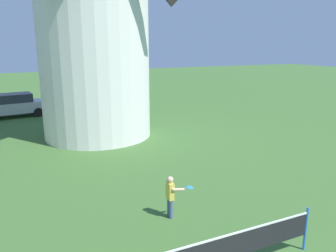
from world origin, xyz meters
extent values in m
cylinder|color=white|center=(0.71, 14.34, 5.37)|extent=(5.51, 5.51, 10.74)
cylinder|color=blue|center=(2.76, 2.14, 0.55)|extent=(0.06, 0.06, 1.10)
cube|color=white|center=(0.11, 2.14, 0.97)|extent=(5.27, 0.02, 0.04)
cylinder|color=slate|center=(0.50, 4.93, 0.28)|extent=(0.11, 0.11, 0.56)
cylinder|color=slate|center=(0.50, 4.79, 0.28)|extent=(0.11, 0.11, 0.56)
cube|color=#E5CC4C|center=(0.50, 4.86, 0.81)|extent=(0.15, 0.27, 0.50)
sphere|color=#DBB28E|center=(0.50, 4.86, 1.14)|extent=(0.19, 0.19, 0.19)
cylinder|color=#DBB28E|center=(0.50, 5.03, 0.79)|extent=(0.08, 0.08, 0.37)
cylinder|color=#DBB28E|center=(0.67, 4.70, 0.88)|extent=(0.38, 0.08, 0.14)
cylinder|color=#338CCC|center=(0.82, 4.70, 0.88)|extent=(0.22, 0.03, 0.04)
ellipsoid|color=#338CCC|center=(1.04, 4.70, 0.88)|extent=(0.18, 0.24, 0.03)
cube|color=silver|center=(-3.32, 21.38, 0.65)|extent=(4.11, 2.20, 0.70)
cube|color=#2D333D|center=(-3.32, 21.38, 1.28)|extent=(2.37, 1.77, 0.56)
cylinder|color=black|center=(-2.11, 22.40, 0.30)|extent=(0.62, 0.26, 0.60)
cylinder|color=black|center=(-1.88, 20.71, 0.30)|extent=(0.62, 0.26, 0.60)
camera|label=1|loc=(-3.11, -2.80, 4.78)|focal=35.24mm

